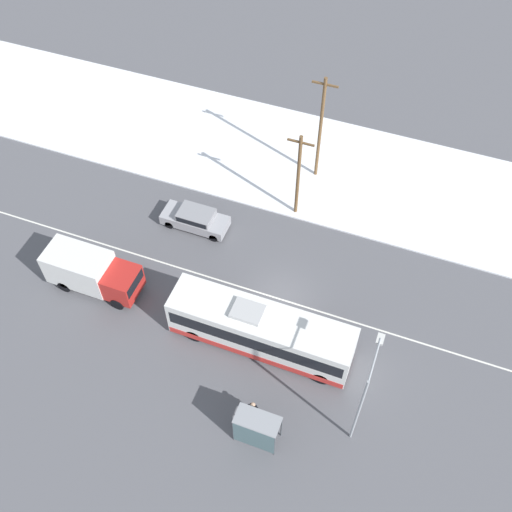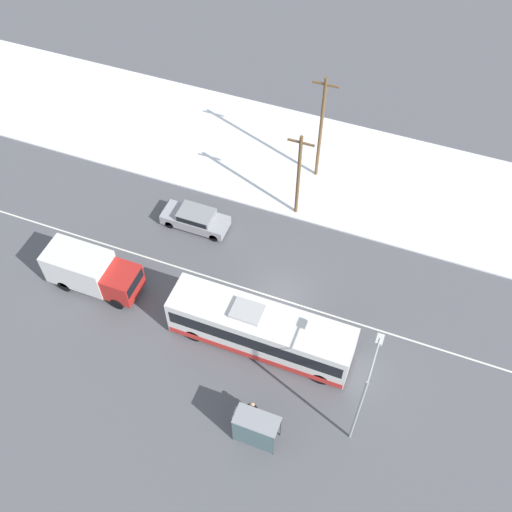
# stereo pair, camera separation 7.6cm
# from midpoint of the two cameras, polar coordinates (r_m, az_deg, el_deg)

# --- Properties ---
(ground_plane) EXTENTS (120.00, 120.00, 0.00)m
(ground_plane) POSITION_cam_midpoint_polar(r_m,az_deg,el_deg) (38.39, 2.35, -4.13)
(ground_plane) COLOR #56565B
(snow_lot) EXTENTS (80.00, 11.23, 0.12)m
(snow_lot) POSITION_cam_midpoint_polar(r_m,az_deg,el_deg) (46.19, 7.53, 8.06)
(snow_lot) COLOR white
(snow_lot) RESTS_ON ground_plane
(lane_marking_center) EXTENTS (60.00, 0.12, 0.00)m
(lane_marking_center) POSITION_cam_midpoint_polar(r_m,az_deg,el_deg) (38.38, 2.35, -4.13)
(lane_marking_center) COLOR silver
(lane_marking_center) RESTS_ON ground_plane
(city_bus) EXTENTS (10.99, 2.57, 3.28)m
(city_bus) POSITION_cam_midpoint_polar(r_m,az_deg,el_deg) (35.28, 0.51, -7.06)
(city_bus) COLOR white
(city_bus) RESTS_ON ground_plane
(box_truck) EXTENTS (6.03, 2.30, 2.80)m
(box_truck) POSITION_cam_midpoint_polar(r_m,az_deg,el_deg) (39.13, -15.39, -1.35)
(box_truck) COLOR silver
(box_truck) RESTS_ON ground_plane
(sedan_car) EXTENTS (4.65, 1.80, 1.45)m
(sedan_car) POSITION_cam_midpoint_polar(r_m,az_deg,el_deg) (41.71, -5.72, 3.60)
(sedan_car) COLOR #9E9EA3
(sedan_car) RESTS_ON ground_plane
(pedestrian_at_stop) EXTENTS (0.62, 0.27, 1.71)m
(pedestrian_at_stop) POSITION_cam_midpoint_polar(r_m,az_deg,el_deg) (33.65, -0.29, -14.35)
(pedestrian_at_stop) COLOR #23232D
(pedestrian_at_stop) RESTS_ON ground_plane
(bus_shelter) EXTENTS (2.40, 1.20, 2.40)m
(bus_shelter) POSITION_cam_midpoint_polar(r_m,az_deg,el_deg) (32.54, -0.03, -16.24)
(bus_shelter) COLOR gray
(bus_shelter) RESTS_ON ground_plane
(streetlamp) EXTENTS (0.36, 2.89, 6.69)m
(streetlamp) POSITION_cam_midpoint_polar(r_m,az_deg,el_deg) (30.91, 10.29, -12.67)
(streetlamp) COLOR #9EA3A8
(streetlamp) RESTS_ON ground_plane
(utility_pole_roadside) EXTENTS (1.80, 0.24, 7.05)m
(utility_pole_roadside) POSITION_cam_midpoint_polar(r_m,az_deg,el_deg) (40.36, 4.13, 7.70)
(utility_pole_roadside) COLOR brown
(utility_pole_roadside) RESTS_ON ground_plane
(utility_pole_snowlot) EXTENTS (1.80, 0.24, 8.65)m
(utility_pole_snowlot) POSITION_cam_midpoint_polar(r_m,az_deg,el_deg) (42.76, 6.25, 12.00)
(utility_pole_snowlot) COLOR brown
(utility_pole_snowlot) RESTS_ON ground_plane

